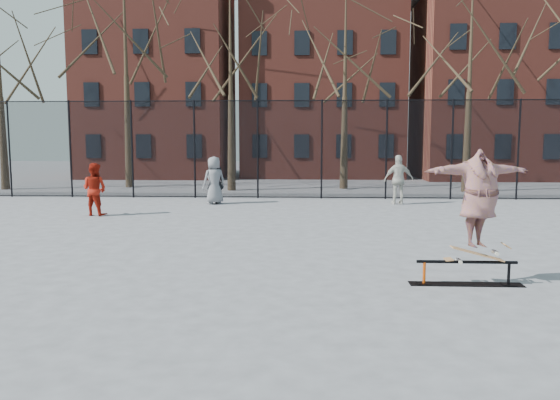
# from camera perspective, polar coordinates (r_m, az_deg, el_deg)

# --- Properties ---
(ground) EXTENTS (100.00, 100.00, 0.00)m
(ground) POSITION_cam_1_polar(r_m,az_deg,el_deg) (9.54, -1.17, -8.28)
(ground) COLOR slate
(skate_rail) EXTENTS (1.87, 0.29, 0.41)m
(skate_rail) POSITION_cam_1_polar(r_m,az_deg,el_deg) (9.67, 18.88, -7.45)
(skate_rail) COLOR black
(skate_rail) RESTS_ON ground
(skateboard) EXTENTS (0.94, 0.22, 0.11)m
(skateboard) POSITION_cam_1_polar(r_m,az_deg,el_deg) (9.65, 19.89, -5.65)
(skateboard) COLOR olive
(skateboard) RESTS_ON skate_rail
(skater) EXTENTS (2.04, 1.19, 1.61)m
(skater) POSITION_cam_1_polar(r_m,az_deg,el_deg) (9.51, 20.08, -0.57)
(skater) COLOR #3C3483
(skater) RESTS_ON skateboard
(bystander_grey) EXTENTS (1.04, 0.95, 1.78)m
(bystander_grey) POSITION_cam_1_polar(r_m,az_deg,el_deg) (20.47, -6.89, 2.06)
(bystander_grey) COLOR slate
(bystander_grey) RESTS_ON ground
(bystander_black) EXTENTS (0.74, 0.61, 1.75)m
(bystander_black) POSITION_cam_1_polar(r_m,az_deg,el_deg) (20.62, -6.81, 2.05)
(bystander_black) COLOR black
(bystander_black) RESTS_ON ground
(bystander_red) EXTENTS (0.94, 0.80, 1.67)m
(bystander_red) POSITION_cam_1_polar(r_m,az_deg,el_deg) (18.25, -18.81, 1.07)
(bystander_red) COLOR #9B1A0D
(bystander_red) RESTS_ON ground
(bystander_white) EXTENTS (1.10, 0.52, 1.84)m
(bystander_white) POSITION_cam_1_polar(r_m,az_deg,el_deg) (20.71, 12.30, 2.09)
(bystander_white) COLOR #BCB9AE
(bystander_white) RESTS_ON ground
(fence) EXTENTS (34.03, 0.07, 4.00)m
(fence) POSITION_cam_1_polar(r_m,az_deg,el_deg) (22.22, 1.23, 5.45)
(fence) COLOR black
(fence) RESTS_ON ground
(tree_row) EXTENTS (33.66, 7.46, 10.67)m
(tree_row) POSITION_cam_1_polar(r_m,az_deg,el_deg) (26.83, 1.02, 16.99)
(tree_row) COLOR black
(tree_row) RESTS_ON ground
(rowhouses) EXTENTS (29.00, 7.00, 13.00)m
(rowhouses) POSITION_cam_1_polar(r_m,az_deg,el_deg) (35.39, 3.13, 12.29)
(rowhouses) COLOR maroon
(rowhouses) RESTS_ON ground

